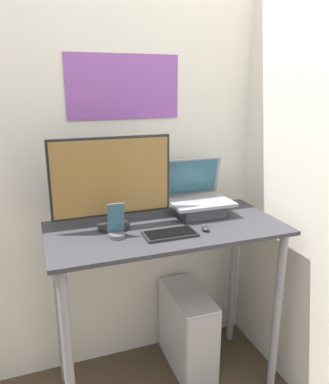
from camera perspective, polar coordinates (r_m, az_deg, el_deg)
The scene contains 9 objects.
wall_back at distance 2.11m, azimuth -3.13°, elevation 7.07°, with size 6.00×0.06×2.60m.
wall_side_right at distance 1.89m, azimuth 23.07°, elevation 4.71°, with size 0.05×6.00×2.60m.
desk at distance 1.94m, azimuth 0.31°, elevation -10.16°, with size 1.17×0.56×0.95m.
laptop at distance 2.03m, azimuth 5.29°, elevation -1.36°, with size 0.33×0.27×0.29m.
monitor at distance 1.80m, azimuth -8.02°, elevation 1.32°, with size 0.58×0.16×0.45m.
keyboard at distance 1.76m, azimuth 0.87°, elevation -6.40°, with size 0.25×0.12×0.02m.
mouse at distance 1.82m, azimuth 6.24°, elevation -5.58°, with size 0.03×0.05×0.02m.
cell_phone at distance 1.74m, azimuth -7.32°, elevation -5.34°, with size 0.08×0.08×0.17m.
computer_tower at distance 2.35m, azimuth 3.54°, elevation -20.21°, with size 0.20×0.44×0.48m.
Camera 1 is at (-0.60, -1.35, 1.63)m, focal length 35.00 mm.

